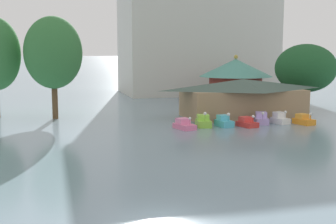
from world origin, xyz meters
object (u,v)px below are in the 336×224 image
Objects in this scene: pedal_boat_lavender at (261,119)px; pedal_boat_lime at (203,122)px; boathouse at (243,97)px; pedal_boat_red at (247,123)px; pedal_boat_orange at (304,120)px; green_roof_pavilion at (235,77)px; shoreline_tree_mid at (53,53)px; pedal_boat_cyan at (224,122)px; background_building_block at (196,34)px; shoreline_tree_right at (306,68)px; pedal_boat_white at (280,119)px; pedal_boat_pink at (184,125)px.

pedal_boat_lime is at bearing -71.40° from pedal_boat_lavender.
pedal_boat_lime is 0.17× the size of boathouse.
pedal_boat_orange reaches higher than pedal_boat_red.
green_roof_pavilion is 31.79m from shoreline_tree_mid.
pedal_boat_cyan is at bearing -121.94° from pedal_boat_red.
pedal_boat_lime is 25.50m from green_roof_pavilion.
pedal_boat_lime is at bearing -107.38° from background_building_block.
shoreline_tree_right is at bearing 113.63° from pedal_boat_red.
pedal_boat_orange is 8.96m from boathouse.
pedal_boat_white is 22.22m from green_roof_pavilion.
pedal_boat_red is at bearing -87.51° from pedal_boat_white.
green_roof_pavilion is (15.88, 22.29, 3.80)m from pedal_boat_pink.
background_building_block is at bearing 157.78° from pedal_boat_cyan.
green_roof_pavilion is at bearing 130.08° from pedal_boat_pink.
pedal_boat_orange is 0.28× the size of shoreline_tree_right.
pedal_boat_lime is at bearing -141.86° from boathouse.
pedal_boat_cyan is (2.30, -0.57, -0.01)m from pedal_boat_lime.
pedal_boat_lime is 0.09× the size of background_building_block.
pedal_boat_orange is 0.21× the size of shoreline_tree_mid.
pedal_boat_pink is at bearing -108.84° from pedal_boat_red.
boathouse reaches higher than pedal_boat_lime.
pedal_boat_lime is at bearing -101.82° from pedal_boat_white.
pedal_boat_cyan is at bearing -109.21° from pedal_boat_orange.
pedal_boat_lavender is 1.10× the size of pedal_boat_white.
green_roof_pavilion is 1.27× the size of shoreline_tree_right.
shoreline_tree_mid is at bearing 168.90° from boathouse.
shoreline_tree_mid reaches higher than pedal_boat_orange.
pedal_boat_red is 0.22× the size of green_roof_pavilion.
pedal_boat_orange is 44.10m from background_building_block.
background_building_block reaches higher than green_roof_pavilion.
pedal_boat_orange is at bearing -93.30° from green_roof_pavilion.
pedal_boat_lavender is (7.34, 0.05, 0.01)m from pedal_boat_lime.
pedal_boat_red is 44.60m from background_building_block.
shoreline_tree_right reaches higher than pedal_boat_white.
boathouse reaches higher than pedal_boat_lavender.
pedal_boat_white is at bearing 99.22° from pedal_boat_lime.
shoreline_tree_mid is at bearing -126.71° from pedal_boat_orange.
pedal_boat_cyan is 0.19× the size of shoreline_tree_mid.
green_roof_pavilion is at bearing 69.63° from boathouse.
pedal_boat_cyan is at bearing 79.16° from pedal_boat_pink.
pedal_boat_lavender reaches higher than pedal_boat_orange.
pedal_boat_pink is at bearing -152.28° from shoreline_tree_right.
pedal_boat_white is 6.79m from boathouse.
pedal_boat_lime is at bearing -151.22° from shoreline_tree_right.
pedal_boat_pink is 1.25× the size of pedal_boat_white.
shoreline_tree_mid is (-25.95, 10.81, 7.83)m from pedal_boat_white.
pedal_boat_white is at bearing -22.62° from shoreline_tree_mid.
shoreline_tree_right is at bearing 0.50° from shoreline_tree_mid.
pedal_boat_orange is at bearing -59.50° from boathouse.
boathouse is (2.76, 7.26, 2.15)m from pedal_boat_red.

